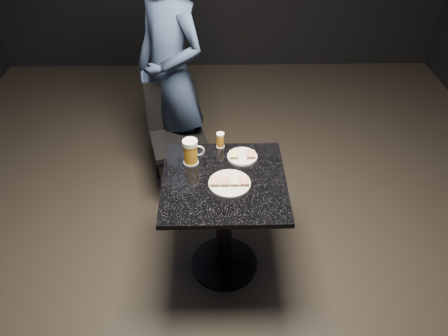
{
  "coord_description": "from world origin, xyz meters",
  "views": [
    {
      "loc": [
        -0.04,
        -1.86,
        2.35
      ],
      "look_at": [
        0.0,
        0.02,
        0.82
      ],
      "focal_mm": 35.0,
      "sensor_mm": 36.0,
      "label": 1
    }
  ],
  "objects": [
    {
      "name": "canapes_on_plate_small",
      "position": [
        0.11,
        0.2,
        0.77
      ],
      "size": [
        0.15,
        0.07,
        0.02
      ],
      "color": "#4C3521",
      "rests_on": "plate_small"
    },
    {
      "name": "beer_tumbler",
      "position": [
        -0.02,
        0.32,
        0.8
      ],
      "size": [
        0.05,
        0.05,
        0.1
      ],
      "color": "white",
      "rests_on": "table"
    },
    {
      "name": "chair",
      "position": [
        -0.34,
        0.85,
        0.5
      ],
      "size": [
        0.48,
        0.48,
        0.87
      ],
      "color": "black",
      "rests_on": "floor"
    },
    {
      "name": "patron",
      "position": [
        -0.36,
        1.03,
        0.89
      ],
      "size": [
        0.76,
        0.76,
        1.77
      ],
      "primitive_type": "imported",
      "rotation": [
        0.0,
        0.0,
        -0.78
      ],
      "color": "#202E4E",
      "rests_on": "floor"
    },
    {
      "name": "plate_large",
      "position": [
        0.03,
        -0.04,
        0.76
      ],
      "size": [
        0.23,
        0.23,
        0.01
      ],
      "primitive_type": "cylinder",
      "color": "silver",
      "rests_on": "table"
    },
    {
      "name": "plate_small",
      "position": [
        0.11,
        0.2,
        0.76
      ],
      "size": [
        0.18,
        0.18,
        0.01
      ],
      "primitive_type": "cylinder",
      "color": "white",
      "rests_on": "table"
    },
    {
      "name": "canapes_on_plate_large",
      "position": [
        0.03,
        -0.04,
        0.77
      ],
      "size": [
        0.21,
        0.07,
        0.02
      ],
      "color": "#4C3521",
      "rests_on": "plate_large"
    },
    {
      "name": "table",
      "position": [
        0.0,
        0.0,
        0.51
      ],
      "size": [
        0.7,
        0.7,
        0.75
      ],
      "color": "black",
      "rests_on": "floor"
    },
    {
      "name": "floor",
      "position": [
        0.0,
        0.0,
        0.0
      ],
      "size": [
        6.0,
        6.0,
        0.0
      ],
      "primitive_type": "plane",
      "color": "black",
      "rests_on": "ground"
    },
    {
      "name": "beer_mug",
      "position": [
        -0.19,
        0.16,
        0.83
      ],
      "size": [
        0.13,
        0.09,
        0.16
      ],
      "color": "silver",
      "rests_on": "table"
    }
  ]
}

